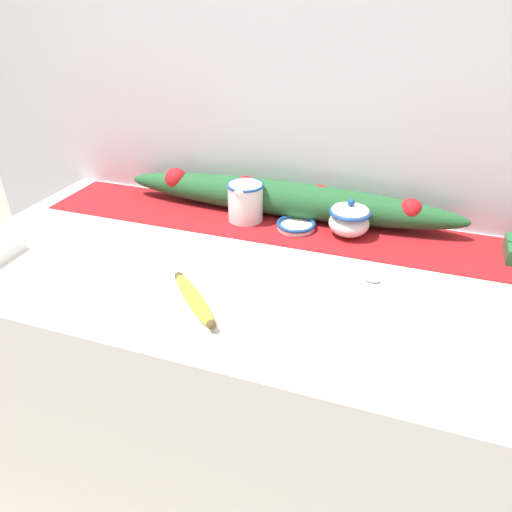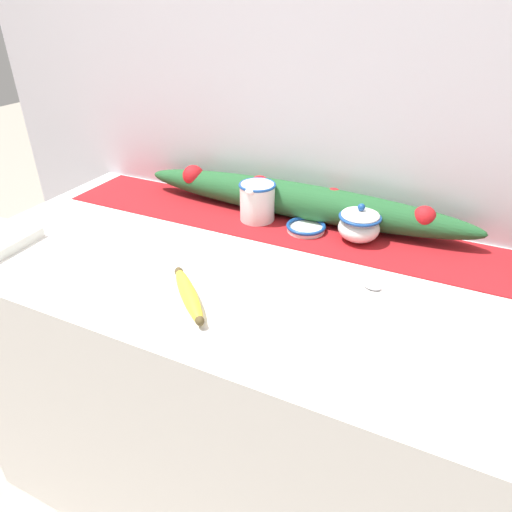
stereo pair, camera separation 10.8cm
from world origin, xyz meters
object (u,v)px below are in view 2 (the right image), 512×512
at_px(sugar_bowl, 359,224).
at_px(banana, 188,294).
at_px(small_dish, 306,227).
at_px(spoon, 369,285).
at_px(cream_pitcher, 257,200).

height_order(sugar_bowl, banana, sugar_bowl).
height_order(sugar_bowl, small_dish, sugar_bowl).
bearing_deg(sugar_bowl, spoon, -68.51).
xyz_separation_m(cream_pitcher, small_dish, (0.16, -0.01, -0.05)).
bearing_deg(banana, spoon, 33.10).
relative_size(cream_pitcher, small_dish, 1.14).
xyz_separation_m(small_dish, banana, (-0.12, -0.43, 0.00)).
relative_size(small_dish, banana, 0.63).
height_order(banana, spoon, banana).
bearing_deg(banana, cream_pitcher, 95.11).
bearing_deg(sugar_bowl, small_dish, -176.46).
bearing_deg(spoon, small_dish, 150.49).
distance_m(cream_pitcher, banana, 0.44).
relative_size(sugar_bowl, spoon, 0.71).
xyz_separation_m(cream_pitcher, sugar_bowl, (0.31, -0.00, -0.01)).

